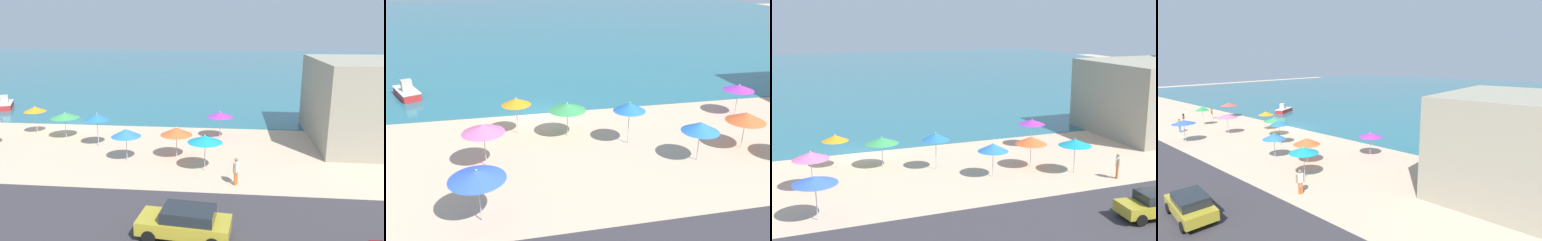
% 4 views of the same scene
% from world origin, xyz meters
% --- Properties ---
extents(ground_plane, '(160.00, 160.00, 0.00)m').
position_xyz_m(ground_plane, '(0.00, 0.00, 0.00)').
color(ground_plane, '#CFAC8E').
extents(sea, '(150.00, 110.00, 0.05)m').
position_xyz_m(sea, '(0.00, 55.00, 0.03)').
color(sea, '#286978').
rests_on(sea, ground_plane).
extents(beach_umbrella_0, '(2.30, 2.30, 2.48)m').
position_xyz_m(beach_umbrella_0, '(13.52, -10.47, 2.18)').
color(beach_umbrella_0, '#B2B2B7').
rests_on(beach_umbrella_0, ground_plane).
extents(beach_umbrella_1, '(1.78, 1.78, 2.65)m').
position_xyz_m(beach_umbrella_1, '(-10.97, -7.20, 2.32)').
color(beach_umbrella_1, '#B2B2B7').
rests_on(beach_umbrella_1, ground_plane).
extents(beach_umbrella_2, '(2.10, 2.10, 2.39)m').
position_xyz_m(beach_umbrella_2, '(7.89, -9.13, 2.04)').
color(beach_umbrella_2, '#B2B2B7').
rests_on(beach_umbrella_2, ground_plane).
extents(beach_umbrella_3, '(2.43, 2.43, 2.28)m').
position_xyz_m(beach_umbrella_3, '(1.27, -4.33, 1.99)').
color(beach_umbrella_3, '#B2B2B7').
rests_on(beach_umbrella_3, ground_plane).
extents(beach_umbrella_4, '(2.30, 2.30, 2.34)m').
position_xyz_m(beach_umbrella_4, '(11.32, -8.22, 2.00)').
color(beach_umbrella_4, '#B2B2B7').
rests_on(beach_umbrella_4, ground_plane).
extents(beach_umbrella_5, '(2.30, 2.30, 2.55)m').
position_xyz_m(beach_umbrella_5, '(-3.83, -7.41, 2.25)').
color(beach_umbrella_5, '#B2B2B7').
rests_on(beach_umbrella_5, ground_plane).
extents(beach_umbrella_6, '(2.42, 2.42, 2.54)m').
position_xyz_m(beach_umbrella_6, '(-3.95, -12.31, 2.26)').
color(beach_umbrella_6, '#B2B2B7').
rests_on(beach_umbrella_6, ground_plane).
extents(beach_umbrella_7, '(2.18, 2.18, 2.32)m').
position_xyz_m(beach_umbrella_7, '(14.30, -3.02, 2.05)').
color(beach_umbrella_7, '#B2B2B7').
rests_on(beach_umbrella_7, ground_plane).
extents(beach_umbrella_8, '(1.98, 1.98, 2.72)m').
position_xyz_m(beach_umbrella_8, '(4.76, -6.19, 2.40)').
color(beach_umbrella_8, '#B2B2B7').
rests_on(beach_umbrella_8, ground_plane).
extents(beach_umbrella_9, '(1.89, 1.89, 2.50)m').
position_xyz_m(beach_umbrella_9, '(-1.87, -3.30, 2.21)').
color(beach_umbrella_9, '#B2B2B7').
rests_on(beach_umbrella_9, ground_plane).
extents(beach_umbrella_10, '(2.45, 2.45, 2.29)m').
position_xyz_m(beach_umbrella_10, '(-13.91, -1.88, 2.02)').
color(beach_umbrella_10, '#B2B2B7').
rests_on(beach_umbrella_10, ground_plane).
extents(bather_0, '(0.57, 0.26, 1.74)m').
position_xyz_m(bather_0, '(-9.24, -10.87, 0.97)').
color(bather_0, blue).
rests_on(bather_0, ground_plane).
extents(bather_1, '(0.46, 0.40, 1.65)m').
position_xyz_m(bather_1, '(-14.70, -4.26, 0.92)').
color(bather_1, '#F9D1D6').
rests_on(bather_1, ground_plane).
extents(bather_2, '(0.49, 0.38, 1.64)m').
position_xyz_m(bather_2, '(-13.91, -8.63, 0.92)').
color(bather_2, pink).
rests_on(bather_2, ground_plane).
extents(bather_3, '(0.37, 0.50, 1.72)m').
position_xyz_m(bather_3, '(15.53, -12.59, 0.97)').
color(bather_3, '#D85E27').
rests_on(bather_3, ground_plane).
extents(parked_car_2, '(4.30, 2.18, 1.46)m').
position_xyz_m(parked_car_2, '(13.20, -18.71, 0.83)').
color(parked_car_2, '#A99528').
rests_on(parked_car_2, coastal_road).
extents(skiff_nearshore, '(2.86, 4.14, 1.58)m').
position_xyz_m(skiff_nearshore, '(-10.59, 6.11, 0.48)').
color(skiff_nearshore, red).
rests_on(skiff_nearshore, sea).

